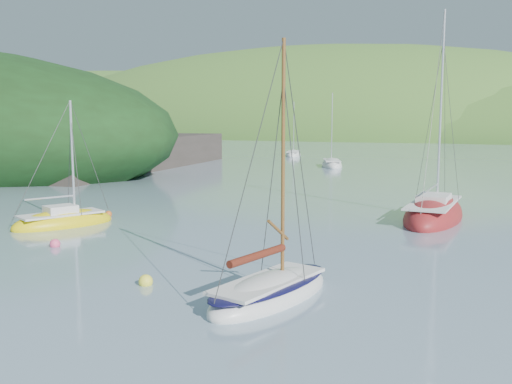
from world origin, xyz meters
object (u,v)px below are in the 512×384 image
at_px(sailboat_yellow, 63,222).
at_px(distant_sloop_a, 332,165).
at_px(daysailer_white, 270,292).
at_px(sloop_red, 434,216).
at_px(distant_sloop_c, 293,155).

distance_m(sailboat_yellow, distant_sloop_a, 41.21).
xyz_separation_m(daysailer_white, sailboat_yellow, (-14.96, 5.93, -0.03)).
bearing_deg(distant_sloop_a, sailboat_yellow, -114.36).
relative_size(sloop_red, distant_sloop_a, 1.35).
distance_m(sloop_red, distant_sloop_c, 53.49).
bearing_deg(distant_sloop_c, sloop_red, -76.83).
bearing_deg(distant_sloop_a, sloop_red, -85.29).
distance_m(distant_sloop_a, distant_sloop_c, 18.78).
xyz_separation_m(sloop_red, distant_sloop_a, (-16.96, 30.43, -0.06)).
distance_m(sloop_red, distant_sloop_a, 34.84).
bearing_deg(distant_sloop_c, sailboat_yellow, -97.32).
bearing_deg(distant_sloop_c, distant_sloop_a, -71.40).
relative_size(daysailer_white, distant_sloop_a, 0.93).
bearing_deg(sloop_red, daysailer_white, -97.88).
xyz_separation_m(daysailer_white, distant_sloop_c, (-26.44, 62.04, -0.04)).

